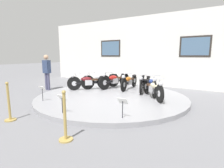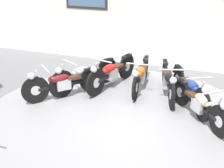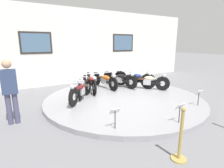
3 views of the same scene
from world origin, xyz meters
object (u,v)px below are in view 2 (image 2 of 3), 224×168
at_px(motorcycle_blue, 190,89).
at_px(motorcycle_silver, 84,75).
at_px(motorcycle_cream, 200,103).
at_px(motorcycle_orange, 141,75).
at_px(motorcycle_maroon, 63,82).
at_px(motorcycle_black, 168,80).
at_px(motorcycle_red, 111,72).

bearing_deg(motorcycle_blue, motorcycle_silver, -179.95).
relative_size(motorcycle_blue, motorcycle_cream, 1.16).
xyz_separation_m(motorcycle_silver, motorcycle_orange, (1.25, 0.53, -0.02)).
height_order(motorcycle_maroon, motorcycle_black, motorcycle_black).
height_order(motorcycle_orange, motorcycle_black, motorcycle_black).
xyz_separation_m(motorcycle_black, motorcycle_cream, (0.81, -0.95, -0.01)).
height_order(motorcycle_black, motorcycle_blue, motorcycle_blue).
distance_m(motorcycle_maroon, motorcycle_silver, 0.62).
bearing_deg(motorcycle_black, motorcycle_silver, -168.59).
relative_size(motorcycle_red, motorcycle_blue, 1.10).
distance_m(motorcycle_orange, motorcycle_cream, 1.86).
xyz_separation_m(motorcycle_red, motorcycle_blue, (1.94, -0.39, 0.01)).
bearing_deg(motorcycle_black, motorcycle_maroon, -156.77).
distance_m(motorcycle_red, motorcycle_black, 1.40).
bearing_deg(motorcycle_red, motorcycle_maroon, -130.48).
distance_m(motorcycle_maroon, motorcycle_cream, 3.02).
relative_size(motorcycle_red, motorcycle_black, 1.04).
bearing_deg(motorcycle_orange, motorcycle_cream, -35.94).
bearing_deg(motorcycle_cream, motorcycle_maroon, 179.96).
relative_size(motorcycle_maroon, motorcycle_cream, 0.98).
bearing_deg(motorcycle_red, motorcycle_orange, 11.14).
bearing_deg(motorcycle_cream, motorcycle_red, 156.65).
distance_m(motorcycle_red, motorcycle_orange, 0.72).
distance_m(motorcycle_maroon, motorcycle_orange, 1.87).
relative_size(motorcycle_silver, motorcycle_blue, 1.00).
bearing_deg(motorcycle_red, motorcycle_blue, -11.42).
height_order(motorcycle_silver, motorcycle_black, motorcycle_silver).
bearing_deg(motorcycle_blue, motorcycle_cream, -64.52).
bearing_deg(motorcycle_blue, motorcycle_black, 144.14).
height_order(motorcycle_maroon, motorcycle_blue, motorcycle_blue).
distance_m(motorcycle_silver, motorcycle_red, 0.67).
bearing_deg(motorcycle_maroon, motorcycle_orange, 35.74).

